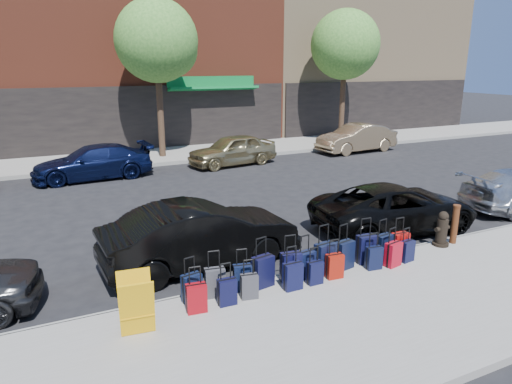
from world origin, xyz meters
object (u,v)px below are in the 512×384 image
display_rack (136,305)px  car_far_1 (93,162)px  car_near_2 (395,208)px  car_far_2 (232,150)px  car_far_3 (357,138)px  suitcase_front_5 (306,264)px  fire_hydrant (442,230)px  car_near_1 (201,235)px  tree_center (160,43)px  bollard (455,224)px  tree_right (347,47)px

display_rack → car_far_1: (0.63, 12.09, 0.03)m
car_near_2 → car_far_2: 9.88m
car_far_2 → car_far_3: 7.17m
suitcase_front_5 → car_far_3: (10.28, 11.83, 0.29)m
fire_hydrant → car_near_1: bearing=158.8°
tree_center → bollard: size_ratio=7.32×
car_far_1 → car_far_2: size_ratio=1.13×
fire_hydrant → car_near_2: 1.66m
tree_right → car_near_2: 15.28m
display_rack → car_far_3: car_far_3 is taller
tree_center → tree_right: (10.50, 0.00, 0.00)m
suitcase_front_5 → fire_hydrant: (3.94, 0.08, 0.12)m
suitcase_front_5 → car_far_2: car_far_2 is taller
tree_right → display_rack: 21.50m
suitcase_front_5 → bollard: size_ratio=0.93×
car_far_3 → suitcase_front_5: bearing=-45.4°
tree_right → car_near_1: bearing=-135.8°
tree_right → car_far_1: tree_right is taller
car_far_3 → bollard: bearing=-31.2°
tree_right → fire_hydrant: (-7.25, -14.23, -4.86)m
tree_center → car_near_1: (-2.37, -12.50, -4.67)m
car_near_1 → car_near_2: car_near_1 is taller
fire_hydrant → bollard: bearing=-7.1°
car_near_1 → car_far_3: size_ratio=1.01×
tree_right → fire_hydrant: bearing=-117.0°
tree_center → car_near_1: 13.55m
fire_hydrant → car_far_2: size_ratio=0.21×
fire_hydrant → suitcase_front_5: bearing=177.1°
tree_center → fire_hydrant: bearing=-77.1°
tree_center → display_rack: (-4.30, -14.85, -4.77)m
tree_right → bollard: tree_right is taller
car_far_2 → tree_right: bearing=100.7°
bollard → car_far_3: size_ratio=0.22×
suitcase_front_5 → car_far_2: 12.00m
display_rack → car_far_3: (13.89, 12.37, 0.08)m
suitcase_front_5 → car_far_1: bearing=96.2°
bollard → car_near_2: car_near_2 is taller
bollard → car_far_2: car_far_2 is taller
car_near_2 → car_far_1: car_far_1 is taller
suitcase_front_5 → tree_center: bearing=79.0°
suitcase_front_5 → fire_hydrant: 3.94m
bollard → car_far_1: (-7.31, 11.49, 0.01)m
car_near_2 → bollard: bearing=-162.1°
fire_hydrant → car_far_1: 13.39m
car_far_2 → car_far_3: size_ratio=0.93×
fire_hydrant → car_far_2: (-0.82, 11.50, 0.15)m
fire_hydrant → car_far_1: (-6.91, 11.47, 0.12)m
suitcase_front_5 → bollard: (4.34, 0.06, 0.22)m
suitcase_front_5 → car_near_2: car_near_2 is taller
suitcase_front_5 → car_far_3: 15.67m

